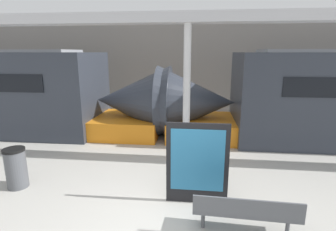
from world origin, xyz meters
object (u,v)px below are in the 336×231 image
(support_column_near, at_px, (187,95))
(poster_board, at_px, (197,164))
(trash_bin, at_px, (16,168))
(bench_near, at_px, (246,211))

(support_column_near, bearing_deg, poster_board, -81.61)
(trash_bin, relative_size, support_column_near, 0.25)
(support_column_near, bearing_deg, trash_bin, -151.42)
(bench_near, height_order, support_column_near, support_column_near)
(bench_near, bearing_deg, poster_board, 135.13)
(bench_near, xyz_separation_m, support_column_near, (-1.18, 3.20, 1.47))
(poster_board, height_order, support_column_near, support_column_near)
(trash_bin, xyz_separation_m, poster_board, (4.19, -0.18, 0.40))
(bench_near, distance_m, support_column_near, 3.71)
(trash_bin, bearing_deg, bench_near, -12.30)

